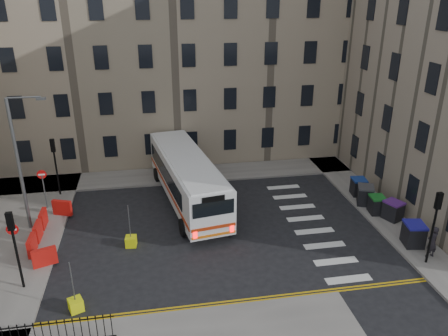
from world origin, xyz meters
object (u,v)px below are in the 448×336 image
object	(u,v)px
pedestrian	(432,242)
wheelie_bin_d	(365,195)
wheelie_bin_c	(377,205)
bollard_chevron	(76,305)
bollard_yellow	(131,241)
streetlamp	(18,164)
wheelie_bin_b	(393,210)
bus	(187,177)
wheelie_bin_a	(414,234)
wheelie_bin_e	(358,187)

from	to	relation	value
pedestrian	wheelie_bin_d	bearing A→B (deg)	-97.13
wheelie_bin_c	bollard_chevron	xyz separation A→B (m)	(-17.93, -6.08, -0.44)
wheelie_bin_c	pedestrian	bearing A→B (deg)	-78.41
bollard_yellow	pedestrian	bearing A→B (deg)	-14.40
bollard_chevron	streetlamp	bearing A→B (deg)	114.97
wheelie_bin_c	bollard_yellow	distance (m)	15.60
streetlamp	wheelie_bin_b	size ratio (longest dim) A/B	5.88
wheelie_bin_b	pedestrian	world-z (taller)	pedestrian
bus	wheelie_bin_b	xyz separation A→B (m)	(12.46, -4.92, -1.12)
wheelie_bin_a	wheelie_bin_b	distance (m)	2.97
wheelie_bin_d	bollard_yellow	distance (m)	15.61
wheelie_bin_c	wheelie_bin_d	xyz separation A→B (m)	(-0.14, 1.34, 0.06)
wheelie_bin_b	pedestrian	size ratio (longest dim) A/B	0.75
streetlamp	pedestrian	bearing A→B (deg)	-17.71
wheelie_bin_b	wheelie_bin_d	world-z (taller)	wheelie_bin_d
wheelie_bin_a	streetlamp	bearing A→B (deg)	175.57
streetlamp	wheelie_bin_c	size ratio (longest dim) A/B	6.99
wheelie_bin_d	wheelie_bin_c	bearing A→B (deg)	-60.51
wheelie_bin_a	bollard_yellow	size ratio (longest dim) A/B	2.31
wheelie_bin_a	wheelie_bin_d	size ratio (longest dim) A/B	0.94
streetlamp	wheelie_bin_e	distance (m)	22.02
streetlamp	bollard_chevron	world-z (taller)	streetlamp
wheelie_bin_c	pedestrian	distance (m)	5.16
wheelie_bin_e	bollard_chevron	size ratio (longest dim) A/B	2.00
wheelie_bin_d	pedestrian	xyz separation A→B (m)	(0.58, -6.46, 0.27)
wheelie_bin_c	bollard_chevron	world-z (taller)	wheelie_bin_c
pedestrian	bus	bearing A→B (deg)	-48.85
wheelie_bin_d	bollard_yellow	bearing A→B (deg)	-148.02
wheelie_bin_d	wheelie_bin_e	distance (m)	1.42
streetlamp	wheelie_bin_b	xyz separation A→B (m)	(22.26, -2.84, -3.58)
bus	wheelie_bin_a	distance (m)	14.41
streetlamp	wheelie_bin_d	bearing A→B (deg)	-1.57
wheelie_bin_c	bus	bearing A→B (deg)	168.11
wheelie_bin_d	wheelie_bin_e	xyz separation A→B (m)	(0.21, 1.41, -0.05)
wheelie_bin_e	streetlamp	bearing A→B (deg)	-170.72
wheelie_bin_b	pedestrian	distance (m)	4.22
bus	pedestrian	xyz separation A→B (m)	(12.29, -9.13, -0.81)
bollard_chevron	bollard_yellow	bearing A→B (deg)	64.96
wheelie_bin_a	pedestrian	size ratio (longest dim) A/B	0.75
wheelie_bin_c	bollard_yellow	xyz separation A→B (m)	(-15.57, -1.02, -0.44)
streetlamp	wheelie_bin_b	world-z (taller)	streetlamp
bus	pedestrian	size ratio (longest dim) A/B	6.65
wheelie_bin_c	wheelie_bin_e	size ratio (longest dim) A/B	0.97
wheelie_bin_b	bollard_yellow	xyz separation A→B (m)	(-16.17, -0.10, -0.46)
pedestrian	bollard_yellow	distance (m)	16.54
wheelie_bin_c	bollard_yellow	bearing A→B (deg)	-169.50
wheelie_bin_d	bus	bearing A→B (deg)	-169.51
wheelie_bin_d	wheelie_bin_b	bearing A→B (deg)	-48.36
wheelie_bin_a	wheelie_bin_c	xyz separation A→B (m)	(-0.18, 3.86, -0.09)
wheelie_bin_b	wheelie_bin_e	size ratio (longest dim) A/B	1.15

